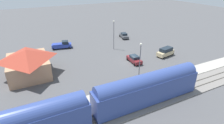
{
  "coord_description": "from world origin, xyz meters",
  "views": [
    {
      "loc": [
        -32.71,
        21.29,
        18.53
      ],
      "look_at": [
        0.23,
        4.96,
        1.0
      ],
      "focal_mm": 28.8,
      "sensor_mm": 36.0,
      "label": 1
    }
  ],
  "objects": [
    {
      "name": "suv_tan",
      "position": [
        -0.72,
        -9.89,
        1.15
      ],
      "size": [
        2.92,
        5.2,
        2.22
      ],
      "color": "#C6B284",
      "rests_on": "ground"
    },
    {
      "name": "pedestrian_on_platform",
      "position": [
        -10.58,
        -1.61,
        1.28
      ],
      "size": [
        0.36,
        0.36,
        1.71
      ],
      "color": "brown",
      "rests_on": "platform"
    },
    {
      "name": "ground_plane",
      "position": [
        0.0,
        0.0,
        0.0
      ],
      "size": [
        200.0,
        200.0,
        0.0
      ],
      "primitive_type": "plane",
      "color": "#4C4C4F"
    },
    {
      "name": "light_pole_near_platform",
      "position": [
        -7.2,
        2.68,
        4.76
      ],
      "size": [
        0.44,
        0.44,
        7.53
      ],
      "color": "#515156",
      "rests_on": "ground"
    },
    {
      "name": "railway_track",
      "position": [
        -14.0,
        0.0,
        0.09
      ],
      "size": [
        4.8,
        70.0,
        0.3
      ],
      "color": "slate",
      "rests_on": "ground"
    },
    {
      "name": "sedan_maroon",
      "position": [
        -0.43,
        -0.6,
        0.88
      ],
      "size": [
        4.57,
        2.41,
        1.74
      ],
      "color": "maroon",
      "rests_on": "ground"
    },
    {
      "name": "platform",
      "position": [
        -10.0,
        0.0,
        0.15
      ],
      "size": [
        3.2,
        46.0,
        0.3
      ],
      "color": "#A8A399",
      "rests_on": "ground"
    },
    {
      "name": "pickup_blue",
      "position": [
        16.52,
        12.7,
        1.03
      ],
      "size": [
        2.93,
        5.67,
        2.14
      ],
      "color": "#283D9E",
      "rests_on": "ground"
    },
    {
      "name": "light_pole_lot_center",
      "position": [
        9.51,
        -0.18,
        5.04
      ],
      "size": [
        0.44,
        0.44,
        8.06
      ],
      "color": "#515156",
      "rests_on": "ground"
    },
    {
      "name": "pedestrian_waiting_far",
      "position": [
        -10.31,
        -2.08,
        1.28
      ],
      "size": [
        0.36,
        0.36,
        1.71
      ],
      "color": "#23284C",
      "rests_on": "platform"
    },
    {
      "name": "station_building",
      "position": [
        4.0,
        22.0,
        2.92
      ],
      "size": [
        10.13,
        8.43,
        5.61
      ],
      "color": "tan",
      "rests_on": "ground"
    },
    {
      "name": "sedan_charcoal",
      "position": [
        17.0,
        -7.78,
        0.88
      ],
      "size": [
        4.76,
        2.87,
        1.74
      ],
      "color": "#47494F",
      "rests_on": "ground"
    }
  ]
}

